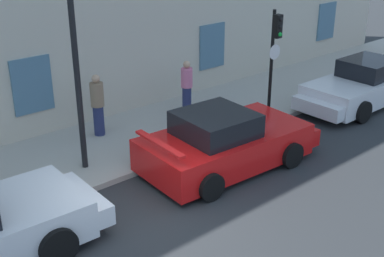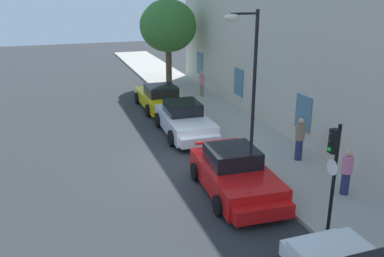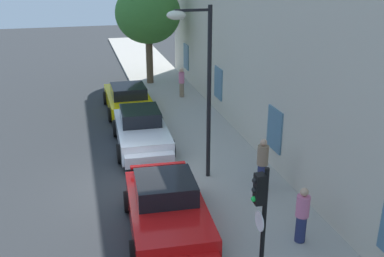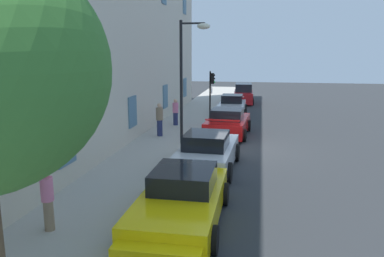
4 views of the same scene
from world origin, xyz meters
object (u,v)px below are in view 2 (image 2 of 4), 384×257
Objects in this scene: sportscar_yellow_flank at (185,122)px; traffic_light at (333,160)px; pedestrian_admiring at (202,83)px; pedestrian_bystander at (347,172)px; sportscar_white_middle at (237,177)px; street_lamp at (246,58)px; tree_near_kerb at (168,26)px; pedestrian_strolling at (300,139)px; sportscar_red_lead at (159,97)px.

traffic_light is (9.30, 1.11, 1.63)m from sportscar_yellow_flank.
pedestrian_bystander is (13.80, -0.05, -0.03)m from pedestrian_admiring.
sportscar_white_middle is 3.75m from traffic_light.
street_lamp reaches higher than sportscar_yellow_flank.
sportscar_white_middle is 0.79× the size of tree_near_kerb.
pedestrian_bystander is at bearing -3.07° from pedestrian_strolling.
traffic_light is at bearing 23.49° from sportscar_white_middle.
sportscar_white_middle is 2.93× the size of pedestrian_bystander.
tree_near_kerb is 3.38× the size of pedestrian_strolling.
tree_near_kerb is at bearing -174.87° from pedestrian_strolling.
traffic_light is at bearing -2.49° from tree_near_kerb.
pedestrian_admiring is (-9.51, 1.74, -3.13)m from street_lamp.
sportscar_yellow_flank reaches higher than sportscar_white_middle.
sportscar_yellow_flank is 0.85× the size of street_lamp.
traffic_light is 1.97× the size of pedestrian_admiring.
sportscar_yellow_flank is 4.98m from street_lamp.
traffic_light reaches higher than pedestrian_strolling.
tree_near_kerb is at bearing -176.30° from pedestrian_bystander.
pedestrian_admiring is 1.01× the size of pedestrian_bystander.
pedestrian_strolling reaches higher than sportscar_red_lead.
tree_near_kerb is at bearing -161.14° from pedestrian_admiring.
sportscar_red_lead is 3.27m from pedestrian_admiring.
sportscar_yellow_flank is at bearing -157.92° from street_lamp.
tree_near_kerb reaches higher than sportscar_red_lead.
street_lamp is at bearing 151.32° from sportscar_white_middle.
sportscar_red_lead is at bearing 179.58° from sportscar_yellow_flank.
traffic_light is at bearing -49.22° from pedestrian_bystander.
tree_near_kerb is 1.01× the size of street_lamp.
sportscar_white_middle is (11.28, -0.26, 0.02)m from sportscar_red_lead.
pedestrian_bystander is at bearing 130.78° from traffic_light.
pedestrian_admiring is (-6.17, 3.10, 0.31)m from sportscar_yellow_flank.
pedestrian_bystander is at bearing 3.70° from tree_near_kerb.
street_lamp is 3.34× the size of pedestrian_strolling.
traffic_light reaches higher than pedestrian_admiring.
tree_near_kerb is 18.98m from traffic_light.
tree_near_kerb reaches higher than sportscar_yellow_flank.
traffic_light is 2.00× the size of pedestrian_bystander.
sportscar_yellow_flank is at bearing 177.93° from sportscar_white_middle.
sportscar_red_lead is at bearing -22.82° from tree_near_kerb.
traffic_light is (3.08, 1.34, 1.66)m from sportscar_white_middle.
tree_near_kerb is (-15.79, 2.16, 3.59)m from sportscar_white_middle.
tree_near_kerb is at bearing 172.21° from sportscar_white_middle.
tree_near_kerb is at bearing 168.57° from sportscar_yellow_flank.
street_lamp is 3.60× the size of pedestrian_admiring.
sportscar_yellow_flank is 3.07× the size of pedestrian_admiring.
pedestrian_strolling is (10.79, 0.11, 0.05)m from pedestrian_admiring.
street_lamp is 3.64× the size of pedestrian_bystander.
pedestrian_bystander is (17.20, 1.11, -3.27)m from tree_near_kerb.
traffic_light is 1.83× the size of pedestrian_strolling.
sportscar_yellow_flank is 0.84× the size of tree_near_kerb.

